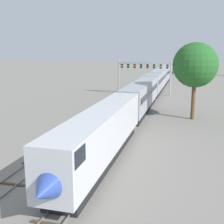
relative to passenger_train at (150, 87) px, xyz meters
The scene contains 6 objects.
ground_plane 38.55m from the passenger_train, 92.98° to the right, with size 400.00×400.00×0.00m, color gray.
track_main 21.73m from the passenger_train, 90.00° to the left, with size 2.60×200.00×0.16m.
track_near 6.26m from the passenger_train, 163.92° to the left, with size 2.60×160.00×0.16m.
passenger_train is the anchor object (origin of this frame).
signal_gantry 7.06m from the passenger_train, 110.75° to the left, with size 12.10×0.49×7.64m.
trackside_tree_left 17.79m from the passenger_train, 61.15° to the right, with size 6.39×6.39×11.11m.
Camera 1 is at (9.49, -20.07, 10.31)m, focal length 46.90 mm.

